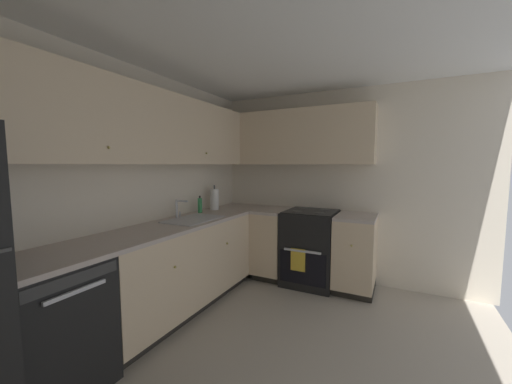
% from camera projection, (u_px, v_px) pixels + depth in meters
% --- Properties ---
extents(ground_plane, '(3.91, 3.21, 0.02)m').
position_uv_depth(ground_plane, '(285.00, 377.00, 2.05)').
color(ground_plane, '#A89E8E').
extents(wall_back, '(4.01, 0.05, 2.40)m').
position_uv_depth(wall_back, '(119.00, 195.00, 2.66)').
color(wall_back, beige).
rests_on(wall_back, ground_plane).
extents(wall_right, '(0.05, 3.31, 2.40)m').
position_uv_depth(wall_right, '(342.00, 187.00, 3.70)').
color(wall_right, beige).
rests_on(wall_right, ground_plane).
extents(ceiling, '(4.01, 3.31, 0.05)m').
position_uv_depth(ceiling, '(289.00, 12.00, 1.82)').
color(ceiling, white).
extents(dishwasher, '(0.60, 0.63, 0.87)m').
position_uv_depth(dishwasher, '(48.00, 329.00, 1.86)').
color(dishwasher, black).
rests_on(dishwasher, ground_plane).
extents(lower_cabinets_back, '(1.87, 0.62, 0.87)m').
position_uv_depth(lower_cabinets_back, '(180.00, 267.00, 2.97)').
color(lower_cabinets_back, beige).
rests_on(lower_cabinets_back, ground_plane).
extents(countertop_back, '(3.07, 0.60, 0.03)m').
position_uv_depth(countertop_back, '(179.00, 224.00, 2.92)').
color(countertop_back, '#B7A89E').
rests_on(countertop_back, lower_cabinets_back).
extents(lower_cabinets_right, '(0.62, 1.45, 0.87)m').
position_uv_depth(lower_cabinets_right, '(314.00, 249.00, 3.60)').
color(lower_cabinets_right, beige).
rests_on(lower_cabinets_right, ground_plane).
extents(countertop_right, '(0.60, 1.45, 0.03)m').
position_uv_depth(countertop_right, '(314.00, 214.00, 3.56)').
color(countertop_right, '#B7A89E').
rests_on(countertop_right, lower_cabinets_right).
extents(oven_range, '(0.68, 0.62, 1.05)m').
position_uv_depth(oven_range, '(311.00, 247.00, 3.63)').
color(oven_range, black).
rests_on(oven_range, ground_plane).
extents(upper_cabinets_back, '(2.75, 0.34, 0.68)m').
position_uv_depth(upper_cabinets_back, '(153.00, 128.00, 2.75)').
color(upper_cabinets_back, beige).
extents(upper_cabinets_right, '(0.32, 2.00, 0.68)m').
position_uv_depth(upper_cabinets_right, '(292.00, 138.00, 3.75)').
color(upper_cabinets_right, beige).
extents(sink, '(0.61, 0.40, 0.10)m').
position_uv_depth(sink, '(194.00, 223.00, 3.09)').
color(sink, '#B7B7BC').
rests_on(sink, countertop_back).
extents(faucet, '(0.07, 0.16, 0.20)m').
position_uv_depth(faucet, '(179.00, 207.00, 3.17)').
color(faucet, silver).
rests_on(faucet, countertop_back).
extents(soap_bottle, '(0.05, 0.05, 0.21)m').
position_uv_depth(soap_bottle, '(200.00, 205.00, 3.51)').
color(soap_bottle, '#338C4C').
rests_on(soap_bottle, countertop_back).
extents(paper_towel_roll, '(0.11, 0.11, 0.33)m').
position_uv_depth(paper_towel_roll, '(214.00, 199.00, 3.75)').
color(paper_towel_roll, white).
rests_on(paper_towel_roll, countertop_back).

